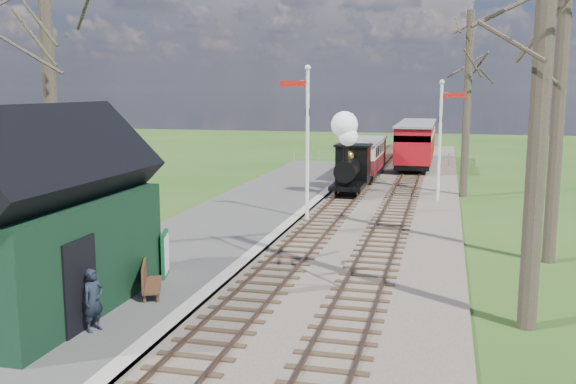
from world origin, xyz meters
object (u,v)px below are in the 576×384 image
object	(u,v)px
semaphore_near	(306,132)
semaphore_far	(442,131)
station_shed	(43,223)
sign_board	(165,254)
coach	(365,156)
red_carriage_a	(414,146)
bench	(148,279)
person	(94,300)
red_carriage_b	(418,139)
locomotive	(350,158)

from	to	relation	value
semaphore_near	semaphore_far	size ratio (longest dim) A/B	1.09
station_shed	sign_board	world-z (taller)	station_shed
semaphore_near	coach	world-z (taller)	semaphore_near
station_shed	sign_board	xyz separation A→B (m)	(1.52, 3.18, -1.44)
red_carriage_a	bench	bearing A→B (deg)	-100.48
red_carriage_a	bench	world-z (taller)	red_carriage_a
semaphore_far	bench	bearing A→B (deg)	-112.75
sign_board	person	xyz separation A→B (m)	(0.25, -4.11, 0.05)
red_carriage_a	person	size ratio (longest dim) A/B	4.28
semaphore_far	person	size ratio (longest dim) A/B	4.22
person	red_carriage_b	bearing A→B (deg)	12.44
semaphore_far	bench	distance (m)	18.02
semaphore_near	locomotive	xyz separation A→B (m)	(0.76, 6.75, -1.73)
semaphore_far	coach	size ratio (longest dim) A/B	0.88
station_shed	person	distance (m)	2.44
red_carriage_b	bench	size ratio (longest dim) A/B	3.86
red_carriage_b	semaphore_far	bearing A→B (deg)	-83.94
semaphore_near	bench	world-z (taller)	semaphore_near
station_shed	semaphore_far	bearing A→B (deg)	64.28
red_carriage_a	person	distance (m)	30.60
semaphore_near	red_carriage_b	world-z (taller)	semaphore_near
locomotive	semaphore_near	bearing A→B (deg)	-96.40
semaphore_near	bench	bearing A→B (deg)	-99.50
station_shed	locomotive	world-z (taller)	station_shed
semaphore_far	locomotive	size ratio (longest dim) A/B	1.41
red_carriage_a	red_carriage_b	xyz separation A→B (m)	(0.00, 5.50, 0.00)
red_carriage_b	bench	distance (m)	33.56
station_shed	red_carriage_a	world-z (taller)	station_shed
station_shed	semaphore_far	world-z (taller)	semaphore_far
coach	red_carriage_b	bearing A→B (deg)	75.30
semaphore_far	red_carriage_b	world-z (taller)	semaphore_far
coach	bench	size ratio (longest dim) A/B	4.32
semaphore_far	bench	size ratio (longest dim) A/B	3.81
sign_board	station_shed	bearing A→B (deg)	-115.58
station_shed	person	xyz separation A→B (m)	(1.77, -0.93, -1.39)
person	semaphore_far	bearing A→B (deg)	0.60
semaphore_far	semaphore_near	bearing A→B (deg)	-130.60
semaphore_far	sign_board	bearing A→B (deg)	-115.75
bench	person	world-z (taller)	person
locomotive	sign_board	world-z (taller)	locomotive
sign_board	bench	size ratio (longest dim) A/B	0.83
coach	red_carriage_a	distance (m)	5.13
semaphore_far	locomotive	world-z (taller)	semaphore_far
semaphore_far	red_carriage_b	distance (m)	16.90
station_shed	bench	distance (m)	2.91
coach	bench	world-z (taller)	coach
red_carriage_a	coach	bearing A→B (deg)	-120.50
semaphore_far	station_shed	bearing A→B (deg)	-115.72
semaphore_near	red_carriage_b	size ratio (longest dim) A/B	1.07
semaphore_near	semaphore_far	world-z (taller)	semaphore_near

